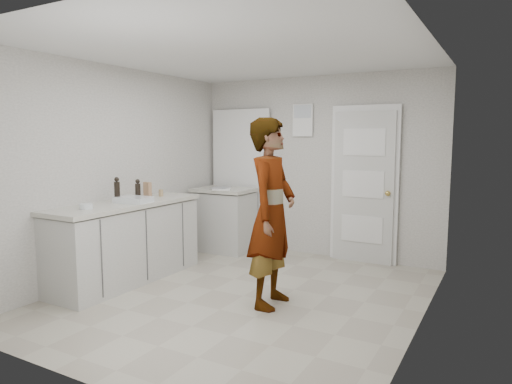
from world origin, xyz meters
The scene contains 12 objects.
ground centered at (0.00, 0.00, 0.00)m, with size 4.00×4.00×0.00m, color #A39A89.
room_shell centered at (-0.17, 1.95, 1.02)m, with size 4.00×4.00×4.00m.
main_counter centered at (-1.45, -0.20, 0.43)m, with size 0.64×1.96×0.93m.
side_counter centered at (-1.25, 1.55, 0.43)m, with size 0.84×0.61×0.93m.
person centered at (0.36, -0.06, 0.93)m, with size 0.68×0.44×1.85m, color silver.
cake_mix_box centered at (-1.57, 0.30, 1.01)m, with size 0.11×0.05×0.18m, color #8D6546.
spice_jar centered at (-1.44, 0.39, 0.97)m, with size 0.06×0.06×0.09m, color #A1855C.
oil_cruet_a centered at (-1.44, -0.01, 1.04)m, with size 0.06×0.06×0.25m.
oil_cruet_b centered at (-1.51, -0.26, 1.06)m, with size 0.06×0.06×0.29m.
baking_dish centered at (-1.34, -0.19, 0.96)m, with size 0.40×0.31×0.07m.
egg_bowl centered at (-1.44, -0.77, 0.95)m, with size 0.14×0.14×0.05m.
papers centered at (-1.20, 1.42, 0.93)m, with size 0.25×0.32×0.01m, color white.
Camera 1 is at (2.38, -3.98, 1.66)m, focal length 32.00 mm.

